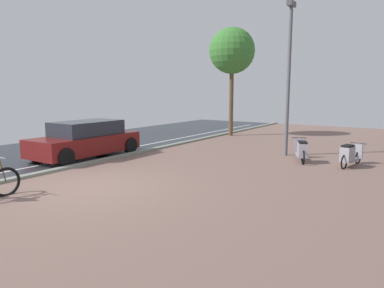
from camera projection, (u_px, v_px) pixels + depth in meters
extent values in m
cube|color=#7F6157|center=(269.00, 227.00, 6.57)|extent=(14.40, 40.00, 0.05)
cube|color=gray|center=(35.00, 174.00, 10.46)|extent=(0.24, 40.00, 0.08)
cube|color=silver|center=(12.00, 170.00, 11.12)|extent=(0.12, 36.00, 0.00)
torus|color=black|center=(6.00, 182.00, 8.45)|extent=(0.09, 0.72, 0.71)
cylinder|color=brown|center=(3.00, 171.00, 8.36)|extent=(0.03, 0.15, 0.57)
torus|color=black|center=(303.00, 158.00, 12.02)|extent=(0.25, 0.49, 0.51)
torus|color=black|center=(298.00, 151.00, 13.26)|extent=(0.25, 0.49, 0.51)
cube|color=#AAA8B7|center=(301.00, 155.00, 12.65)|extent=(0.54, 0.76, 0.08)
cube|color=#AAA8B7|center=(302.00, 150.00, 12.22)|extent=(0.50, 0.63, 0.48)
cube|color=black|center=(303.00, 142.00, 12.18)|extent=(0.44, 0.57, 0.06)
cylinder|color=#AAA8B7|center=(299.00, 145.00, 13.20)|extent=(0.11, 0.14, 0.52)
cube|color=#AAA8B7|center=(299.00, 146.00, 13.13)|extent=(0.33, 0.20, 0.51)
cylinder|color=black|center=(299.00, 138.00, 13.14)|extent=(0.49, 0.23, 0.03)
torus|color=black|center=(344.00, 162.00, 11.34)|extent=(0.14, 0.49, 0.49)
torus|color=black|center=(358.00, 157.00, 12.18)|extent=(0.14, 0.49, 0.49)
cube|color=#A7A7B1|center=(351.00, 160.00, 11.76)|extent=(0.41, 0.71, 0.08)
cube|color=#A7A7B1|center=(347.00, 154.00, 11.46)|extent=(0.40, 0.57, 0.49)
cube|color=black|center=(348.00, 146.00, 11.42)|extent=(0.35, 0.52, 0.06)
cylinder|color=#A7A7B1|center=(358.00, 150.00, 12.13)|extent=(0.09, 0.13, 0.49)
cube|color=#A7A7B1|center=(358.00, 151.00, 12.08)|extent=(0.33, 0.14, 0.48)
cylinder|color=black|center=(359.00, 143.00, 12.07)|extent=(0.52, 0.13, 0.03)
cube|color=maroon|center=(85.00, 144.00, 13.32)|extent=(1.74, 4.10, 0.65)
cube|color=#282D38|center=(87.00, 128.00, 13.32)|extent=(1.46, 2.49, 0.52)
cylinder|color=black|center=(101.00, 142.00, 15.06)|extent=(0.20, 0.62, 0.62)
cylinder|color=black|center=(130.00, 145.00, 14.16)|extent=(0.20, 0.62, 0.62)
cylinder|color=black|center=(35.00, 153.00, 12.53)|extent=(0.20, 0.62, 0.62)
cylinder|color=black|center=(65.00, 157.00, 11.64)|extent=(0.20, 0.62, 0.62)
cylinder|color=slate|center=(288.00, 83.00, 13.34)|extent=(0.14, 0.14, 5.45)
cube|color=#4C4C51|center=(291.00, 4.00, 12.92)|extent=(0.20, 0.52, 0.18)
cylinder|color=brown|center=(231.00, 102.00, 19.49)|extent=(0.23, 0.23, 3.72)
sphere|color=#3F8234|center=(232.00, 51.00, 19.09)|extent=(2.45, 2.45, 2.45)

